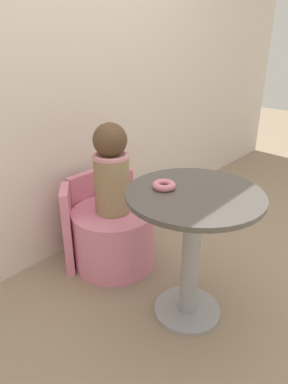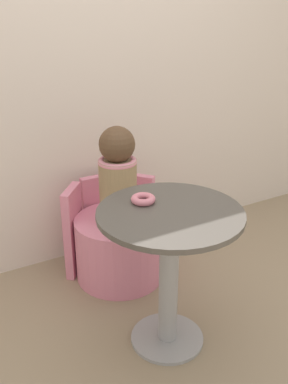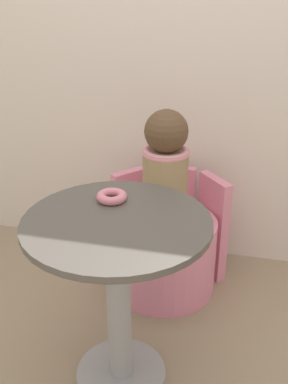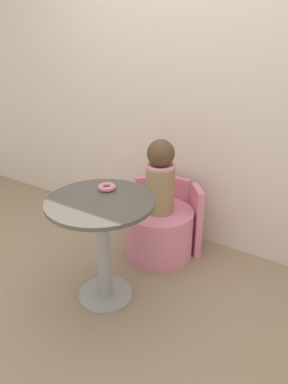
# 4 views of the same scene
# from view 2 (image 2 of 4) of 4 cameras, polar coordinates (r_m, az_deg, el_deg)

# --- Properties ---
(ground_plane) EXTENTS (12.00, 12.00, 0.00)m
(ground_plane) POSITION_cam_2_polar(r_m,az_deg,el_deg) (2.35, 5.33, -19.00)
(ground_plane) COLOR gray
(back_wall) EXTENTS (6.00, 0.06, 2.40)m
(back_wall) POSITION_cam_2_polar(r_m,az_deg,el_deg) (2.75, -7.62, 15.35)
(back_wall) COLOR silver
(back_wall) RESTS_ON ground_plane
(round_table) EXTENTS (0.66, 0.66, 0.72)m
(round_table) POSITION_cam_2_polar(r_m,az_deg,el_deg) (2.08, 3.24, -7.54)
(round_table) COLOR #99999E
(round_table) RESTS_ON ground_plane
(tub_chair) EXTENTS (0.53, 0.53, 0.39)m
(tub_chair) POSITION_cam_2_polar(r_m,az_deg,el_deg) (2.73, -3.06, -7.08)
(tub_chair) COLOR pink
(tub_chair) RESTS_ON ground_plane
(booth_backrest) EXTENTS (0.63, 0.23, 0.56)m
(booth_backrest) POSITION_cam_2_polar(r_m,az_deg,el_deg) (2.87, -5.09, -3.61)
(booth_backrest) COLOR pink
(booth_backrest) RESTS_ON ground_plane
(child_figure) EXTENTS (0.22, 0.22, 0.56)m
(child_figure) POSITION_cam_2_polar(r_m,az_deg,el_deg) (2.52, -3.29, 2.15)
(child_figure) COLOR #937A56
(child_figure) RESTS_ON tub_chair
(donut) EXTENTS (0.11, 0.11, 0.03)m
(donut) POSITION_cam_2_polar(r_m,az_deg,el_deg) (2.05, -0.10, -0.91)
(donut) COLOR pink
(donut) RESTS_ON round_table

